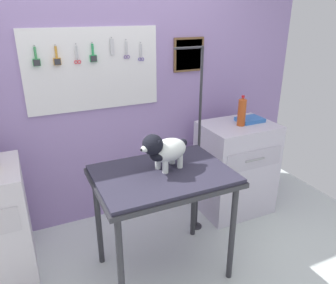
% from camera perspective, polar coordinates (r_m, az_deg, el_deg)
% --- Properties ---
extents(rear_wall_panel, '(4.00, 0.11, 2.30)m').
position_cam_1_polar(rear_wall_panel, '(3.05, -10.14, 7.16)').
color(rear_wall_panel, '#9B80BB').
rests_on(rear_wall_panel, ground).
extents(grooming_table, '(0.96, 0.70, 0.86)m').
position_cam_1_polar(grooming_table, '(2.37, -0.88, -7.07)').
color(grooming_table, '#2D2D33').
rests_on(grooming_table, ground).
extents(grooming_arm, '(0.30, 0.11, 1.66)m').
position_cam_1_polar(grooming_arm, '(2.86, 5.14, -1.73)').
color(grooming_arm, '#2D2D33').
rests_on(grooming_arm, ground).
extents(dog, '(0.39, 0.24, 0.29)m').
position_cam_1_polar(dog, '(2.30, -0.69, -1.32)').
color(dog, white).
rests_on(dog, grooming_table).
extents(cabinet_right, '(0.68, 0.54, 0.91)m').
position_cam_1_polar(cabinet_right, '(3.35, 11.52, -4.37)').
color(cabinet_right, silver).
rests_on(cabinet_right, ground).
extents(soda_bottle, '(0.08, 0.08, 0.28)m').
position_cam_1_polar(soda_bottle, '(3.11, 12.58, 5.11)').
color(soda_bottle, '#B54A1C').
rests_on(soda_bottle, cabinet_right).
extents(supply_tray, '(0.24, 0.18, 0.04)m').
position_cam_1_polar(supply_tray, '(3.28, 13.90, 3.75)').
color(supply_tray, '#3672C6').
rests_on(supply_tray, cabinet_right).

